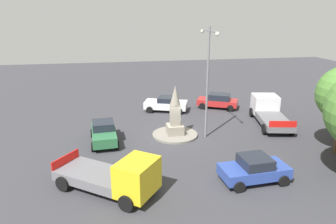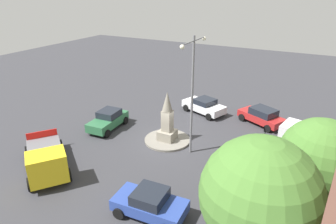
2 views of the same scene
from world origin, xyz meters
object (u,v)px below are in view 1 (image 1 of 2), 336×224
(streetlamp, at_px, (208,73))
(car_red_parked_left, at_px, (218,101))
(monument, at_px, (175,114))
(car_white_far_side, at_px, (166,104))
(car_green_parked_right, at_px, (104,132))
(truck_yellow_approaching, at_px, (117,176))
(car_blue_passing, at_px, (254,169))
(truck_white_near_island, at_px, (268,111))

(streetlamp, distance_m, car_red_parked_left, 9.10)
(monument, bearing_deg, car_white_far_side, 176.09)
(car_red_parked_left, distance_m, car_green_parked_right, 13.13)
(streetlamp, bearing_deg, truck_yellow_approaching, -45.65)
(streetlamp, xyz_separation_m, truck_yellow_approaching, (6.75, -6.91, -4.04))
(streetlamp, relative_size, car_blue_passing, 2.12)
(monument, relative_size, truck_white_near_island, 0.60)
(car_green_parked_right, relative_size, truck_white_near_island, 0.63)
(car_white_far_side, bearing_deg, car_green_parked_right, -40.71)
(car_green_parked_right, relative_size, car_white_far_side, 0.90)
(streetlamp, bearing_deg, truck_white_near_island, 110.96)
(streetlamp, relative_size, car_green_parked_right, 2.07)
(monument, distance_m, car_red_parked_left, 8.76)
(car_blue_passing, bearing_deg, car_white_far_side, -169.61)
(monument, distance_m, car_white_far_side, 6.58)
(car_green_parked_right, distance_m, car_white_far_side, 9.01)
(car_green_parked_right, xyz_separation_m, truck_yellow_approaching, (7.11, 0.79, 0.20))
(monument, height_order, streetlamp, streetlamp)
(car_green_parked_right, xyz_separation_m, truck_white_near_island, (-2.12, 14.14, 0.21))
(truck_white_near_island, xyz_separation_m, truck_yellow_approaching, (9.22, -13.35, -0.01))
(monument, relative_size, streetlamp, 0.46)
(streetlamp, distance_m, truck_white_near_island, 8.00)
(car_white_far_side, height_order, truck_yellow_approaching, truck_yellow_approaching)
(truck_white_near_island, bearing_deg, monument, -78.52)
(car_blue_passing, distance_m, truck_yellow_approaching, 7.67)
(streetlamp, bearing_deg, car_red_parked_left, 154.20)
(car_green_parked_right, distance_m, truck_white_near_island, 14.30)
(monument, distance_m, truck_yellow_approaching, 8.81)
(car_blue_passing, xyz_separation_m, car_red_parked_left, (-14.10, 2.74, 0.01))
(car_red_parked_left, distance_m, truck_white_near_island, 5.61)
(car_blue_passing, bearing_deg, truck_white_near_island, 148.65)
(car_red_parked_left, relative_size, truck_white_near_island, 0.67)
(car_red_parked_left, relative_size, car_white_far_side, 0.96)
(monument, height_order, car_green_parked_right, monument)
(car_blue_passing, xyz_separation_m, car_green_parked_right, (-7.22, -8.45, 0.03))
(truck_yellow_approaching, bearing_deg, truck_white_near_island, 124.63)
(truck_yellow_approaching, bearing_deg, car_red_parked_left, 143.36)
(car_green_parked_right, xyz_separation_m, car_white_far_side, (-6.83, 5.88, -0.05))
(streetlamp, distance_m, car_white_far_side, 8.57)
(truck_yellow_approaching, bearing_deg, car_green_parked_right, -173.68)
(car_red_parked_left, xyz_separation_m, car_white_far_side, (0.05, -5.31, -0.03))
(truck_yellow_approaching, bearing_deg, monument, 148.06)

